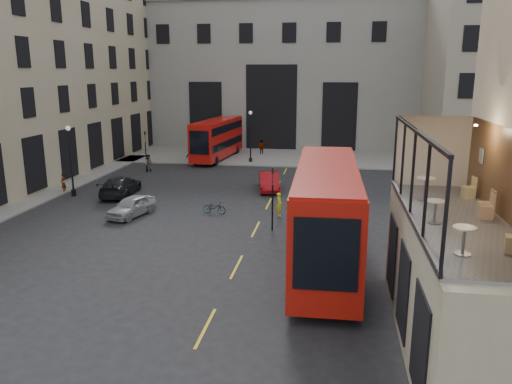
# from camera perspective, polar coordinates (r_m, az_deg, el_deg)

# --- Properties ---
(ground) EXTENTS (140.00, 140.00, 0.00)m
(ground) POSITION_cam_1_polar(r_m,az_deg,el_deg) (18.91, 0.33, -15.73)
(ground) COLOR black
(ground) RESTS_ON ground
(host_frontage) EXTENTS (3.00, 11.00, 4.50)m
(host_frontage) POSITION_cam_1_polar(r_m,az_deg,el_deg) (18.20, 21.35, -10.05)
(host_frontage) COLOR tan
(host_frontage) RESTS_ON ground
(cafe_floor) EXTENTS (3.00, 10.00, 0.10)m
(cafe_floor) POSITION_cam_1_polar(r_m,az_deg,el_deg) (17.44, 22.01, -3.10)
(cafe_floor) COLOR slate
(cafe_floor) RESTS_ON host_frontage
(gateway) EXTENTS (35.00, 10.60, 18.00)m
(gateway) POSITION_cam_1_polar(r_m,az_deg,el_deg) (64.71, 2.36, 13.77)
(gateway) COLOR gray
(gateway) RESTS_ON ground
(building_right) EXTENTS (16.60, 18.60, 20.00)m
(building_right) POSITION_cam_1_polar(r_m,az_deg,el_deg) (58.95, 27.01, 13.33)
(building_right) COLOR gray
(building_right) RESTS_ON ground
(pavement_far) EXTENTS (40.00, 12.00, 0.12)m
(pavement_far) POSITION_cam_1_polar(r_m,az_deg,el_deg) (55.71, 0.05, 4.16)
(pavement_far) COLOR slate
(pavement_far) RESTS_ON ground
(traffic_light_near) EXTENTS (0.16, 0.20, 3.80)m
(traffic_light_near) POSITION_cam_1_polar(r_m,az_deg,el_deg) (29.31, 1.90, 0.14)
(traffic_light_near) COLOR black
(traffic_light_near) RESTS_ON ground
(traffic_light_far) EXTENTS (0.16, 0.20, 3.80)m
(traffic_light_far) POSITION_cam_1_polar(r_m,az_deg,el_deg) (48.09, -12.52, 5.16)
(traffic_light_far) COLOR black
(traffic_light_far) RESTS_ON ground
(street_lamp_a) EXTENTS (0.36, 0.36, 5.33)m
(street_lamp_a) POSITION_cam_1_polar(r_m,az_deg,el_deg) (40.02, -20.36, 2.91)
(street_lamp_a) COLOR black
(street_lamp_a) RESTS_ON ground
(street_lamp_b) EXTENTS (0.36, 0.36, 5.33)m
(street_lamp_b) POSITION_cam_1_polar(r_m,az_deg,el_deg) (51.46, -0.63, 5.99)
(street_lamp_b) COLOR black
(street_lamp_b) RESTS_ON ground
(bus_near) EXTENTS (3.08, 12.52, 4.98)m
(bus_near) POSITION_cam_1_polar(r_m,az_deg,el_deg) (23.96, 8.02, -2.17)
(bus_near) COLOR #A8140B
(bus_near) RESTS_ON ground
(bus_far) EXTENTS (3.52, 10.79, 4.23)m
(bus_far) POSITION_cam_1_polar(r_m,az_deg,el_deg) (53.81, -4.44, 6.27)
(bus_far) COLOR #B7110C
(bus_far) RESTS_ON ground
(car_a) EXTENTS (2.49, 4.14, 1.32)m
(car_a) POSITION_cam_1_polar(r_m,az_deg,el_deg) (33.64, -14.04, -1.59)
(car_a) COLOR #93979B
(car_a) RESTS_ON ground
(car_b) EXTENTS (2.26, 4.54, 1.43)m
(car_b) POSITION_cam_1_polar(r_m,az_deg,el_deg) (39.72, 1.51, 1.22)
(car_b) COLOR #99090F
(car_b) RESTS_ON ground
(car_c) EXTENTS (2.52, 5.26, 1.48)m
(car_c) POSITION_cam_1_polar(r_m,az_deg,el_deg) (39.41, -15.24, 0.67)
(car_c) COLOR black
(car_c) RESTS_ON ground
(bicycle) EXTENTS (1.65, 0.76, 0.83)m
(bicycle) POSITION_cam_1_polar(r_m,az_deg,el_deg) (33.37, -4.78, -1.77)
(bicycle) COLOR gray
(bicycle) RESTS_ON ground
(cyclist) EXTENTS (0.50, 0.64, 1.55)m
(cyclist) POSITION_cam_1_polar(r_m,az_deg,el_deg) (32.71, 2.67, -1.41)
(cyclist) COLOR yellow
(cyclist) RESTS_ON ground
(pedestrian_a) EXTENTS (0.89, 0.73, 1.66)m
(pedestrian_a) POSITION_cam_1_polar(r_m,az_deg,el_deg) (47.96, -12.15, 3.22)
(pedestrian_a) COLOR gray
(pedestrian_a) RESTS_ON ground
(pedestrian_b) EXTENTS (1.42, 1.16, 1.91)m
(pedestrian_b) POSITION_cam_1_polar(r_m,az_deg,el_deg) (51.40, -7.33, 4.25)
(pedestrian_b) COLOR gray
(pedestrian_b) RESTS_ON ground
(pedestrian_c) EXTENTS (1.07, 0.88, 1.71)m
(pedestrian_c) POSITION_cam_1_polar(r_m,az_deg,el_deg) (56.40, 0.65, 5.09)
(pedestrian_c) COLOR gray
(pedestrian_c) RESTS_ON ground
(pedestrian_d) EXTENTS (0.83, 0.90, 1.55)m
(pedestrian_d) POSITION_cam_1_polar(r_m,az_deg,el_deg) (52.71, 9.49, 4.21)
(pedestrian_d) COLOR gray
(pedestrian_d) RESTS_ON ground
(pedestrian_e) EXTENTS (0.47, 0.62, 1.54)m
(pedestrian_e) POSITION_cam_1_polar(r_m,az_deg,el_deg) (41.59, -21.17, 0.94)
(pedestrian_e) COLOR gray
(pedestrian_e) RESTS_ON ground
(cafe_table_near) EXTENTS (0.61, 0.61, 0.76)m
(cafe_table_near) POSITION_cam_1_polar(r_m,az_deg,el_deg) (14.09, 22.69, -4.69)
(cafe_table_near) COLOR silver
(cafe_table_near) RESTS_ON cafe_floor
(cafe_table_mid) EXTENTS (0.60, 0.60, 0.75)m
(cafe_table_mid) POSITION_cam_1_polar(r_m,az_deg,el_deg) (16.65, 19.80, -1.73)
(cafe_table_mid) COLOR silver
(cafe_table_mid) RESTS_ON cafe_floor
(cafe_table_far) EXTENTS (0.69, 0.69, 0.86)m
(cafe_table_far) POSITION_cam_1_polar(r_m,az_deg,el_deg) (19.47, 18.82, 0.74)
(cafe_table_far) COLOR silver
(cafe_table_far) RESTS_ON cafe_floor
(cafe_chair_b) EXTENTS (0.42, 0.42, 0.83)m
(cafe_chair_b) POSITION_cam_1_polar(r_m,az_deg,el_deg) (17.88, 24.78, -1.96)
(cafe_chair_b) COLOR tan
(cafe_chair_b) RESTS_ON cafe_floor
(cafe_chair_c) EXTENTS (0.47, 0.47, 0.91)m
(cafe_chair_c) POSITION_cam_1_polar(r_m,az_deg,el_deg) (18.08, 24.78, -1.73)
(cafe_chair_c) COLOR tan
(cafe_chair_c) RESTS_ON cafe_floor
(cafe_chair_d) EXTENTS (0.47, 0.47, 0.83)m
(cafe_chair_d) POSITION_cam_1_polar(r_m,az_deg,el_deg) (20.44, 23.14, 0.04)
(cafe_chair_d) COLOR tan
(cafe_chair_d) RESTS_ON cafe_floor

